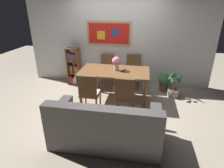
% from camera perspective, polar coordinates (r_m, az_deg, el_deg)
% --- Properties ---
extents(ground_plane, '(12.00, 12.00, 0.00)m').
position_cam_1_polar(ground_plane, '(4.43, -1.32, -6.65)').
color(ground_plane, tan).
extents(wall_back_with_painting, '(5.20, 0.14, 2.60)m').
position_cam_1_polar(wall_back_with_painting, '(5.38, 1.67, 13.53)').
color(wall_back_with_painting, silver).
rests_on(wall_back_with_painting, ground_plane).
extents(dining_table, '(1.65, 0.94, 0.74)m').
position_cam_1_polar(dining_table, '(4.50, 0.70, 3.07)').
color(dining_table, brown).
rests_on(dining_table, ground_plane).
extents(dining_chair_far_right, '(0.40, 0.41, 0.91)m').
position_cam_1_polar(dining_chair_far_right, '(5.29, 6.44, 4.69)').
color(dining_chair_far_right, brown).
rests_on(dining_chair_far_right, ground_plane).
extents(dining_chair_near_right, '(0.40, 0.41, 0.91)m').
position_cam_1_polar(dining_chair_near_right, '(3.75, 3.97, -3.20)').
color(dining_chair_near_right, brown).
rests_on(dining_chair_near_right, ground_plane).
extents(dining_chair_far_left, '(0.40, 0.41, 0.91)m').
position_cam_1_polar(dining_chair_far_left, '(5.33, -1.60, 4.97)').
color(dining_chair_far_left, brown).
rests_on(dining_chair_far_left, ground_plane).
extents(dining_chair_near_left, '(0.40, 0.41, 0.91)m').
position_cam_1_polar(dining_chair_near_left, '(3.91, -7.00, -2.20)').
color(dining_chair_near_left, brown).
rests_on(dining_chair_near_left, ground_plane).
extents(leather_couch, '(1.80, 0.84, 0.84)m').
position_cam_1_polar(leather_couch, '(3.18, -2.15, -13.24)').
color(leather_couch, '#514C4C').
rests_on(leather_couch, ground_plane).
extents(bookshelf, '(0.36, 0.28, 1.08)m').
position_cam_1_polar(bookshelf, '(5.57, -11.54, 5.07)').
color(bookshelf, brown).
rests_on(bookshelf, ground_plane).
extents(potted_ivy, '(0.32, 0.32, 0.54)m').
position_cam_1_polar(potted_ivy, '(5.30, 15.56, 0.73)').
color(potted_ivy, brown).
rests_on(potted_ivy, ground_plane).
extents(potted_palm, '(0.38, 0.39, 0.73)m').
position_cam_1_polar(potted_palm, '(5.00, 18.34, -0.82)').
color(potted_palm, '#B2ADA3').
rests_on(potted_palm, ground_plane).
extents(flower_vase, '(0.21, 0.20, 0.33)m').
position_cam_1_polar(flower_vase, '(4.44, 1.35, 6.66)').
color(flower_vase, beige).
rests_on(flower_vase, dining_table).
extents(tv_remote, '(0.08, 0.16, 0.02)m').
position_cam_1_polar(tv_remote, '(4.47, 3.55, 4.25)').
color(tv_remote, black).
rests_on(tv_remote, dining_table).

